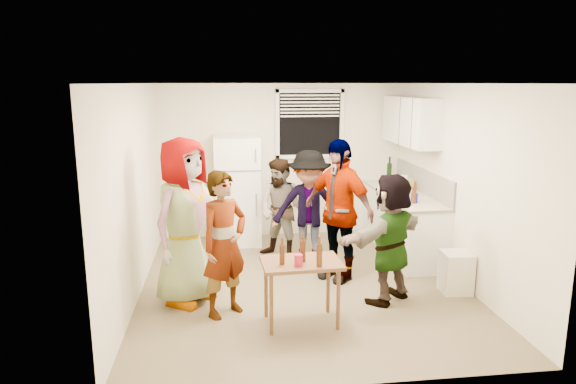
{
  "coord_description": "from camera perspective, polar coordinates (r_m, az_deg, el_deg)",
  "views": [
    {
      "loc": [
        -0.95,
        -6.05,
        2.51
      ],
      "look_at": [
        -0.15,
        0.26,
        1.15
      ],
      "focal_mm": 32.0,
      "sensor_mm": 36.0,
      "label": 1
    }
  ],
  "objects": [
    {
      "name": "beer_bottle_counter",
      "position": [
        7.19,
        13.79,
        -1.24
      ],
      "size": [
        0.06,
        0.06,
        0.23
      ],
      "primitive_type": "cylinder",
      "color": "#47230C",
      "rests_on": "countertop"
    },
    {
      "name": "room",
      "position": [
        6.62,
        1.62,
        -10.22
      ],
      "size": [
        4.0,
        4.5,
        2.5
      ],
      "primitive_type": null,
      "color": "white",
      "rests_on": "ground"
    },
    {
      "name": "red_cup",
      "position": [
        5.25,
        1.17,
        -8.17
      ],
      "size": [
        0.09,
        0.09,
        0.12
      ],
      "primitive_type": "cylinder",
      "color": "#B21F34",
      "rests_on": "serving_table"
    },
    {
      "name": "wine_bottle",
      "position": [
        8.65,
        11.14,
        1.1
      ],
      "size": [
        0.08,
        0.08,
        0.31
      ],
      "primitive_type": "cylinder",
      "color": "black",
      "rests_on": "countertop"
    },
    {
      "name": "countertop",
      "position": [
        7.85,
        12.71,
        -0.23
      ],
      "size": [
        0.64,
        2.22,
        0.04
      ],
      "primitive_type": "cube",
      "color": "beige",
      "rests_on": "counter_lower"
    },
    {
      "name": "paper_towel",
      "position": [
        7.82,
        12.63,
        -0.12
      ],
      "size": [
        0.12,
        0.12,
        0.27
      ],
      "primitive_type": "cylinder",
      "color": "white",
      "rests_on": "countertop"
    },
    {
      "name": "upper_cabinets",
      "position": [
        7.93,
        13.48,
        7.68
      ],
      "size": [
        0.34,
        1.6,
        0.7
      ],
      "primitive_type": "cube",
      "color": "white",
      "rests_on": "room"
    },
    {
      "name": "window",
      "position": [
        8.41,
        2.44,
        7.55
      ],
      "size": [
        1.12,
        0.1,
        1.06
      ],
      "primitive_type": null,
      "color": "white",
      "rests_on": "room"
    },
    {
      "name": "blue_cup",
      "position": [
        7.24,
        13.83,
        -1.15
      ],
      "size": [
        0.1,
        0.1,
        0.13
      ],
      "primitive_type": "cylinder",
      "color": "#1107A8",
      "rests_on": "countertop"
    },
    {
      "name": "beer_bottle_table",
      "position": [
        5.29,
        -0.66,
        -8.03
      ],
      "size": [
        0.05,
        0.05,
        0.2
      ],
      "primitive_type": "cylinder",
      "color": "#47230C",
      "rests_on": "serving_table"
    },
    {
      "name": "guest_orange",
      "position": [
        6.29,
        11.03,
        -11.68
      ],
      "size": [
        2.04,
        2.06,
        0.45
      ],
      "primitive_type": "imported",
      "rotation": [
        0.0,
        0.0,
        3.78
      ],
      "color": "#E57C4F",
      "rests_on": "ground"
    },
    {
      "name": "trash_bin",
      "position": [
        6.64,
        18.16,
        -8.48
      ],
      "size": [
        0.36,
        0.36,
        0.5
      ],
      "primitive_type": "cube",
      "rotation": [
        0.0,
        0.0,
        -0.06
      ],
      "color": "silver",
      "rests_on": "ground"
    },
    {
      "name": "picture_frame",
      "position": [
        8.13,
        13.61,
        0.86
      ],
      "size": [
        0.02,
        0.19,
        0.15
      ],
      "primitive_type": "cube",
      "color": "gold",
      "rests_on": "countertop"
    },
    {
      "name": "backsplash",
      "position": [
        7.91,
        14.72,
        1.25
      ],
      "size": [
        0.03,
        2.2,
        0.36
      ],
      "primitive_type": "cube",
      "color": "#BCB6AB",
      "rests_on": "countertop"
    },
    {
      "name": "guest_grey",
      "position": [
        6.28,
        -11.02,
        -11.74
      ],
      "size": [
        2.11,
        1.91,
        0.61
      ],
      "primitive_type": "imported",
      "rotation": [
        0.0,
        0.0,
        0.93
      ],
      "color": "#9C9C9C",
      "rests_on": "ground"
    },
    {
      "name": "guest_back_right",
      "position": [
        7.35,
        2.29,
        -7.92
      ],
      "size": [
        1.31,
        1.77,
        0.6
      ],
      "primitive_type": "imported",
      "rotation": [
        0.0,
        0.0,
        -0.17
      ],
      "color": "#3C3D41",
      "rests_on": "ground"
    },
    {
      "name": "counter_lower",
      "position": [
        7.95,
        12.57,
        -3.4
      ],
      "size": [
        0.6,
        2.2,
        0.86
      ],
      "primitive_type": "cube",
      "color": "white",
      "rests_on": "ground"
    },
    {
      "name": "serving_table",
      "position": [
        5.65,
        1.45,
        -14.31
      ],
      "size": [
        0.85,
        0.58,
        0.69
      ],
      "primitive_type": null,
      "rotation": [
        0.0,
        0.0,
        0.05
      ],
      "color": "brown",
      "rests_on": "ground"
    },
    {
      "name": "guest_black",
      "position": [
        6.87,
        5.42,
        -9.43
      ],
      "size": [
        2.1,
        1.97,
        0.45
      ],
      "primitive_type": "imported",
      "rotation": [
        0.0,
        0.0,
        -0.9
      ],
      "color": "black",
      "rests_on": "ground"
    },
    {
      "name": "refrigerator",
      "position": [
        8.11,
        -5.63,
        0.19
      ],
      "size": [
        0.7,
        0.7,
        1.7
      ],
      "primitive_type": "cube",
      "color": "white",
      "rests_on": "ground"
    },
    {
      "name": "guest_stripe",
      "position": [
        5.9,
        -6.89,
        -13.22
      ],
      "size": [
        1.46,
        1.62,
        0.38
      ],
      "primitive_type": "imported",
      "rotation": [
        0.0,
        0.0,
        0.68
      ],
      "color": "#141933",
      "rests_on": "ground"
    },
    {
      "name": "guest_back_left",
      "position": [
        7.59,
        -0.73,
        -7.26
      ],
      "size": [
        1.43,
        1.6,
        0.55
      ],
      "primitive_type": "imported",
      "rotation": [
        0.0,
        0.0,
        -0.63
      ],
      "color": "brown",
      "rests_on": "ground"
    },
    {
      "name": "kettle",
      "position": [
        8.09,
        11.7,
        0.34
      ],
      "size": [
        0.28,
        0.25,
        0.2
      ],
      "primitive_type": null,
      "rotation": [
        0.0,
        0.0,
        0.23
      ],
      "color": "silver",
      "rests_on": "countertop"
    }
  ]
}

